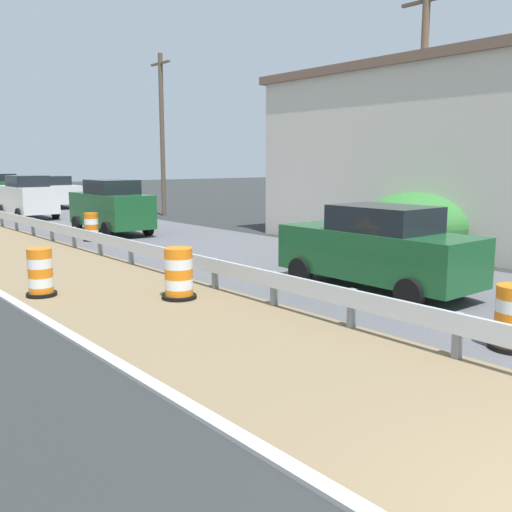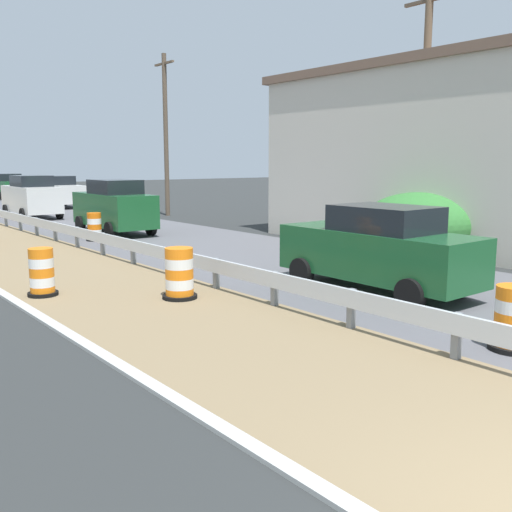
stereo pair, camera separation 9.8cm
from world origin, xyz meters
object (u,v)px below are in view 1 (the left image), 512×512
(traffic_barrel_far, at_px, (92,228))
(car_mid_far_lane, at_px, (2,186))
(car_trailing_near_lane, at_px, (55,192))
(traffic_barrel_close, at_px, (179,276))
(car_trailing_far_lane, at_px, (377,248))
(car_lead_far_lane, at_px, (111,207))
(car_lead_near_lane, at_px, (27,197))
(utility_pole_near, at_px, (421,116))
(utility_pole_mid, at_px, (162,133))
(traffic_barrel_mid, at_px, (40,275))

(traffic_barrel_far, xyz_separation_m, car_mid_far_lane, (4.61, 27.07, 0.51))
(car_trailing_near_lane, bearing_deg, traffic_barrel_close, -15.08)
(car_trailing_near_lane, bearing_deg, car_trailing_far_lane, -6.40)
(traffic_barrel_far, distance_m, car_lead_far_lane, 2.28)
(car_trailing_near_lane, distance_m, car_trailing_far_lane, 28.33)
(car_lead_near_lane, bearing_deg, utility_pole_near, -160.96)
(utility_pole_near, height_order, utility_pole_mid, utility_pole_mid)
(car_trailing_near_lane, bearing_deg, car_mid_far_lane, -179.52)
(car_lead_far_lane, relative_size, utility_pole_near, 0.55)
(car_trailing_far_lane, bearing_deg, car_trailing_near_lane, -6.37)
(traffic_barrel_mid, relative_size, car_trailing_near_lane, 0.23)
(car_trailing_near_lane, height_order, car_lead_far_lane, car_lead_far_lane)
(traffic_barrel_close, relative_size, traffic_barrel_far, 1.06)
(traffic_barrel_mid, height_order, car_trailing_near_lane, car_trailing_near_lane)
(car_lead_near_lane, height_order, car_trailing_far_lane, car_lead_near_lane)
(car_trailing_far_lane, bearing_deg, traffic_barrel_mid, 54.68)
(car_mid_far_lane, xyz_separation_m, utility_pole_near, (2.74, -35.94, 3.33))
(traffic_barrel_close, height_order, car_lead_far_lane, car_lead_far_lane)
(utility_pole_near, bearing_deg, traffic_barrel_far, 129.65)
(traffic_barrel_far, distance_m, car_mid_far_lane, 27.47)
(traffic_barrel_far, height_order, car_lead_far_lane, car_lead_far_lane)
(car_lead_far_lane, bearing_deg, traffic_barrel_far, 136.77)
(car_trailing_near_lane, bearing_deg, car_lead_far_lane, -12.11)
(car_lead_far_lane, bearing_deg, car_mid_far_lane, -5.52)
(car_lead_far_lane, bearing_deg, car_lead_near_lane, 4.34)
(traffic_barrel_far, xyz_separation_m, car_lead_near_lane, (1.08, 10.31, 0.63))
(utility_pole_near, bearing_deg, car_trailing_far_lane, -152.33)
(car_lead_near_lane, bearing_deg, car_lead_far_lane, -176.07)
(traffic_barrel_mid, xyz_separation_m, utility_pole_near, (11.86, -1.22, 3.83))
(car_mid_far_lane, relative_size, utility_pole_mid, 0.58)
(traffic_barrel_close, height_order, utility_pole_mid, utility_pole_mid)
(car_trailing_near_lane, bearing_deg, traffic_barrel_far, -16.09)
(car_lead_near_lane, height_order, car_lead_far_lane, car_lead_near_lane)
(car_trailing_near_lane, relative_size, car_trailing_far_lane, 0.98)
(utility_pole_near, bearing_deg, car_lead_near_lane, 108.10)
(traffic_barrel_far, distance_m, utility_pole_mid, 10.73)
(utility_pole_near, bearing_deg, car_trailing_near_lane, 96.04)
(car_lead_near_lane, relative_size, car_lead_far_lane, 1.00)
(car_trailing_near_lane, xyz_separation_m, utility_pole_near, (2.66, -25.09, 3.31))
(traffic_barrel_close, xyz_separation_m, car_lead_near_lane, (3.41, 20.05, 0.60))
(traffic_barrel_close, relative_size, utility_pole_near, 0.13)
(car_mid_far_lane, bearing_deg, traffic_barrel_mid, -16.71)
(car_trailing_near_lane, relative_size, utility_pole_near, 0.55)
(car_trailing_near_lane, distance_m, car_mid_far_lane, 10.85)
(car_trailing_far_lane, height_order, utility_pole_near, utility_pole_near)
(traffic_barrel_mid, bearing_deg, car_mid_far_lane, 75.28)
(car_lead_near_lane, bearing_deg, car_trailing_far_lane, -177.95)
(traffic_barrel_far, bearing_deg, car_lead_near_lane, 84.02)
(traffic_barrel_mid, xyz_separation_m, car_lead_near_lane, (5.59, 17.96, 0.62))
(traffic_barrel_close, distance_m, car_lead_far_lane, 11.96)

